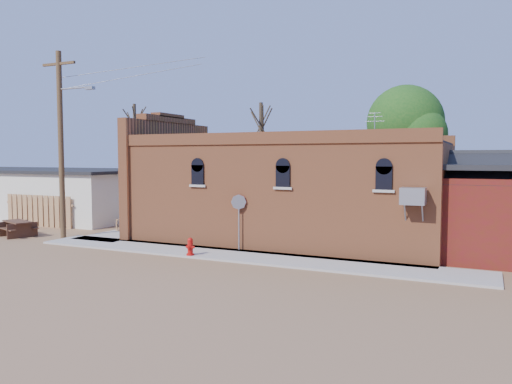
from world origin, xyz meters
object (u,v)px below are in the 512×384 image
at_px(stop_sign, 239,207).
at_px(picnic_table, 18,226).
at_px(utility_pole, 62,140).
at_px(fire_hydrant, 190,247).
at_px(trash_barrel, 163,220).
at_px(brick_bar, 284,191).

relative_size(stop_sign, picnic_table, 1.05).
distance_m(utility_pole, picnic_table, 5.04).
xyz_separation_m(fire_hydrant, stop_sign, (1.25, 1.80, 1.45)).
bearing_deg(fire_hydrant, trash_barrel, 107.75).
bearing_deg(utility_pole, trash_barrel, 66.79).
height_order(utility_pole, stop_sign, utility_pole).
relative_size(brick_bar, utility_pole, 1.82).
distance_m(utility_pole, trash_barrel, 7.01).
bearing_deg(trash_barrel, brick_bar, -5.88).
distance_m(utility_pole, fire_hydrant, 9.17).
xyz_separation_m(utility_pole, stop_sign, (9.24, 0.60, -2.89)).
bearing_deg(fire_hydrant, utility_pole, 146.43).
relative_size(fire_hydrant, picnic_table, 0.31).
relative_size(utility_pole, fire_hydrant, 12.79).
distance_m(utility_pole, stop_sign, 9.70).
xyz_separation_m(utility_pole, picnic_table, (-2.65, -0.45, -4.26)).
xyz_separation_m(brick_bar, picnic_table, (-12.44, -4.75, -1.83)).
distance_m(fire_hydrant, picnic_table, 10.66).
bearing_deg(trash_barrel, picnic_table, -131.13).
xyz_separation_m(brick_bar, utility_pole, (-9.79, -4.29, 2.43)).
height_order(fire_hydrant, picnic_table, same).
bearing_deg(picnic_table, brick_bar, 40.00).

